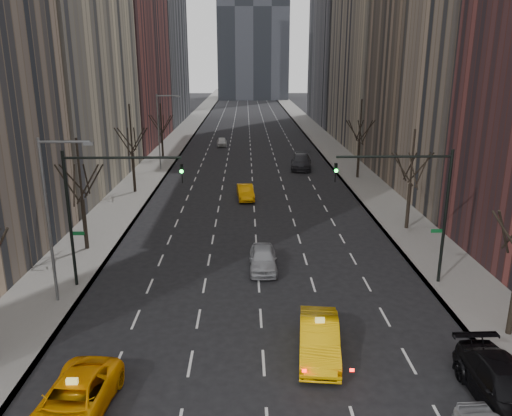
{
  "coord_description": "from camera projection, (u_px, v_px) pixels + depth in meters",
  "views": [
    {
      "loc": [
        -0.74,
        -15.28,
        12.85
      ],
      "look_at": [
        -0.07,
        16.44,
        3.5
      ],
      "focal_mm": 35.0,
      "sensor_mm": 36.0,
      "label": 1
    }
  ],
  "objects": [
    {
      "name": "taxi_sedan",
      "position": [
        319.0,
        339.0,
        22.5
      ],
      "size": [
        2.29,
        5.18,
        1.65
      ],
      "primitive_type": "imported",
      "rotation": [
        0.0,
        0.0,
        -0.11
      ],
      "color": "#FFB905",
      "rests_on": "ground"
    },
    {
      "name": "far_taxi",
      "position": [
        245.0,
        192.0,
        48.22
      ],
      "size": [
        1.84,
        4.35,
        1.4
      ],
      "primitive_type": "imported",
      "rotation": [
        0.0,
        0.0,
        0.09
      ],
      "color": "#FFA005",
      "rests_on": "ground"
    },
    {
      "name": "tree_lw_d",
      "position": [
        162.0,
        133.0,
        66.92
      ],
      "size": [
        3.36,
        3.5,
        7.36
      ],
      "color": "black",
      "rests_on": "ground"
    },
    {
      "name": "parked_suv_black",
      "position": [
        506.0,
        388.0,
        19.13
      ],
      "size": [
        2.43,
        5.75,
        1.66
      ],
      "primitive_type": "imported",
      "rotation": [
        0.0,
        0.0,
        0.02
      ],
      "color": "black",
      "rests_on": "ground"
    },
    {
      "name": "traffic_mast_left",
      "position": [
        98.0,
        197.0,
        28.07
      ],
      "size": [
        6.69,
        0.39,
        8.0
      ],
      "color": "black",
      "rests_on": "ground"
    },
    {
      "name": "tree_rw_b",
      "position": [
        410.0,
        184.0,
        38.59
      ],
      "size": [
        3.36,
        3.5,
        7.82
      ],
      "color": "black",
      "rests_on": "ground"
    },
    {
      "name": "far_suv_grey",
      "position": [
        301.0,
        162.0,
        61.9
      ],
      "size": [
        3.12,
        6.3,
        1.76
      ],
      "primitive_type": "imported",
      "rotation": [
        0.0,
        0.0,
        -0.11
      ],
      "color": "#29292E",
      "rests_on": "ground"
    },
    {
      "name": "traffic_mast_right",
      "position": [
        418.0,
        196.0,
        28.44
      ],
      "size": [
        6.69,
        0.39,
        8.0
      ],
      "color": "black",
      "rests_on": "ground"
    },
    {
      "name": "tree_lw_b",
      "position": [
        82.0,
        200.0,
        34.27
      ],
      "size": [
        3.36,
        3.5,
        7.82
      ],
      "color": "black",
      "rests_on": "ground"
    },
    {
      "name": "streetlight_near",
      "position": [
        53.0,
        205.0,
        26.08
      ],
      "size": [
        2.83,
        0.22,
        9.0
      ],
      "color": "slate",
      "rests_on": "ground"
    },
    {
      "name": "taxi_suv",
      "position": [
        74.0,
        401.0,
        18.55
      ],
      "size": [
        2.85,
        5.39,
        1.44
      ],
      "primitive_type": "imported",
      "rotation": [
        0.0,
        0.0,
        -0.09
      ],
      "color": "#FDA105",
      "rests_on": "ground"
    },
    {
      "name": "streetlight_far",
      "position": [
        161.0,
        124.0,
        59.65
      ],
      "size": [
        2.83,
        0.22,
        9.0
      ],
      "color": "slate",
      "rests_on": "ground"
    },
    {
      "name": "silver_sedan_ahead",
      "position": [
        263.0,
        258.0,
        31.89
      ],
      "size": [
        1.76,
        4.33,
        1.47
      ],
      "primitive_type": "imported",
      "rotation": [
        0.0,
        0.0,
        -0.01
      ],
      "color": "#9D9FA4",
      "rests_on": "ground"
    },
    {
      "name": "tree_lw_c",
      "position": [
        132.0,
        154.0,
        49.52
      ],
      "size": [
        3.36,
        3.5,
        8.74
      ],
      "color": "black",
      "rests_on": "ground"
    },
    {
      "name": "tree_rw_c",
      "position": [
        359.0,
        143.0,
        55.76
      ],
      "size": [
        3.36,
        3.5,
        8.74
      ],
      "color": "black",
      "rests_on": "ground"
    },
    {
      "name": "far_car_white",
      "position": [
        222.0,
        142.0,
        78.49
      ],
      "size": [
        1.78,
        4.0,
        1.34
      ],
      "primitive_type": "imported",
      "rotation": [
        0.0,
        0.0,
        0.05
      ],
      "color": "silver",
      "rests_on": "ground"
    },
    {
      "name": "sidewalk_left",
      "position": [
        178.0,
        139.0,
        85.16
      ],
      "size": [
        4.5,
        320.0,
        0.15
      ],
      "primitive_type": "cube",
      "color": "slate",
      "rests_on": "ground"
    },
    {
      "name": "sidewalk_right",
      "position": [
        321.0,
        139.0,
        85.65
      ],
      "size": [
        4.5,
        320.0,
        0.15
      ],
      "primitive_type": "cube",
      "color": "slate",
      "rests_on": "ground"
    }
  ]
}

